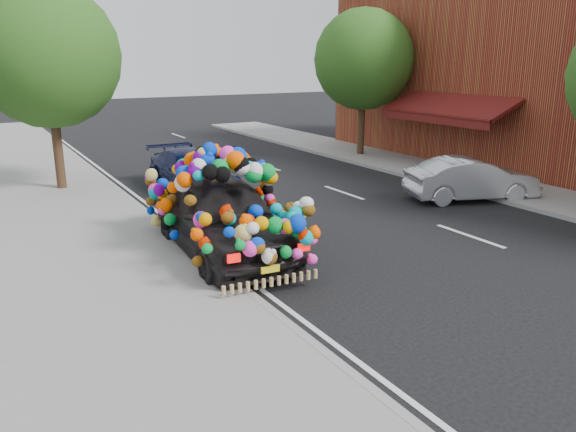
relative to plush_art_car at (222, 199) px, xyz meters
name	(u,v)px	position (x,y,z in m)	size (l,w,h in m)	color
ground	(342,264)	(1.80, -1.77, -1.17)	(100.00, 100.00, 0.00)	black
sidewalk	(126,307)	(-2.50, -1.77, -1.11)	(4.00, 60.00, 0.12)	gray
kerb	(235,283)	(-0.55, -1.77, -1.11)	(0.15, 60.00, 0.13)	gray
footpath_far	(500,187)	(10.00, 1.23, -1.11)	(3.00, 40.00, 0.12)	gray
lane_markings	(470,236)	(5.40, -1.77, -1.17)	(6.00, 50.00, 0.01)	silver
tree_near_sidewalk	(47,56)	(-2.00, 7.73, 2.85)	(4.20, 4.20, 6.13)	#332114
tree_far_b	(363,60)	(9.80, 8.23, 2.72)	(4.00, 4.00, 5.90)	#332114
plush_art_car	(222,199)	(0.00, 0.00, 0.00)	(2.62, 5.12, 2.28)	black
navy_sedan	(192,172)	(1.44, 5.58, -0.54)	(1.77, 4.36, 1.27)	#050B31
silver_hatchback	(471,179)	(8.04, 0.67, -0.56)	(1.30, 3.72, 1.22)	#B4B6BB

